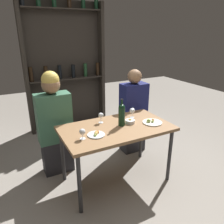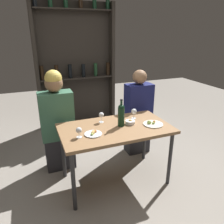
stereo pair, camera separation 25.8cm
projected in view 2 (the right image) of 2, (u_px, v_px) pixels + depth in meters
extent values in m
plane|color=gray|center=(115.00, 179.00, 2.80)|extent=(10.00, 10.00, 0.00)
cube|color=olive|center=(115.00, 129.00, 2.54)|extent=(1.29, 0.73, 0.04)
cylinder|color=#2D2D30|center=(73.00, 182.00, 2.21)|extent=(0.04, 0.04, 0.70)
cylinder|color=#2D2D30|center=(170.00, 159.00, 2.61)|extent=(0.04, 0.04, 0.70)
cylinder|color=#2D2D30|center=(63.00, 153.00, 2.74)|extent=(0.04, 0.04, 0.70)
cylinder|color=#2D2D30|center=(145.00, 137.00, 3.14)|extent=(0.04, 0.04, 0.70)
cube|color=#28231E|center=(75.00, 67.00, 4.16)|extent=(1.42, 0.02, 2.28)
cube|color=#28231E|center=(37.00, 70.00, 3.82)|extent=(0.06, 0.18, 2.28)
cube|color=#28231E|center=(112.00, 66.00, 4.31)|extent=(0.06, 0.18, 2.28)
cube|color=#28231E|center=(77.00, 78.00, 4.13)|extent=(1.34, 0.18, 0.02)
cylinder|color=black|center=(42.00, 73.00, 3.87)|extent=(0.07, 0.07, 0.25)
cylinder|color=black|center=(57.00, 72.00, 3.96)|extent=(0.07, 0.07, 0.25)
cylinder|color=black|center=(70.00, 71.00, 4.04)|extent=(0.07, 0.07, 0.25)
cylinder|color=black|center=(83.00, 71.00, 4.14)|extent=(0.07, 0.07, 0.24)
cylinder|color=#19381E|center=(96.00, 70.00, 4.22)|extent=(0.07, 0.07, 0.25)
cylinder|color=black|center=(108.00, 69.00, 4.30)|extent=(0.07, 0.07, 0.25)
cube|color=#28231E|center=(73.00, 9.00, 3.72)|extent=(1.34, 0.18, 0.02)
cylinder|color=black|center=(50.00, 0.00, 3.55)|extent=(0.07, 0.07, 0.24)
cylinder|color=black|center=(65.00, 1.00, 3.64)|extent=(0.07, 0.07, 0.22)
cylinder|color=black|center=(80.00, 1.00, 3.72)|extent=(0.07, 0.07, 0.24)
cylinder|color=black|center=(94.00, 1.00, 3.80)|extent=(0.07, 0.07, 0.26)
cylinder|color=black|center=(108.00, 2.00, 3.90)|extent=(0.07, 0.07, 0.24)
cylinder|color=black|center=(121.00, 117.00, 2.53)|extent=(0.08, 0.08, 0.23)
sphere|color=black|center=(121.00, 108.00, 2.49)|extent=(0.08, 0.08, 0.08)
cylinder|color=black|center=(121.00, 104.00, 2.48)|extent=(0.03, 0.03, 0.09)
cylinder|color=black|center=(121.00, 100.00, 2.46)|extent=(0.03, 0.03, 0.01)
cylinder|color=silver|center=(101.00, 122.00, 2.68)|extent=(0.06, 0.06, 0.00)
cylinder|color=silver|center=(101.00, 119.00, 2.66)|extent=(0.01, 0.01, 0.08)
sphere|color=silver|center=(101.00, 115.00, 2.64)|extent=(0.06, 0.06, 0.06)
cylinder|color=silver|center=(79.00, 137.00, 2.30)|extent=(0.06, 0.06, 0.00)
cylinder|color=silver|center=(79.00, 134.00, 2.28)|extent=(0.01, 0.01, 0.06)
sphere|color=silver|center=(79.00, 130.00, 2.27)|extent=(0.06, 0.06, 0.06)
cylinder|color=silver|center=(134.00, 118.00, 2.79)|extent=(0.06, 0.06, 0.00)
cylinder|color=silver|center=(134.00, 115.00, 2.78)|extent=(0.01, 0.01, 0.07)
sphere|color=silver|center=(134.00, 111.00, 2.76)|extent=(0.07, 0.07, 0.07)
cylinder|color=silver|center=(153.00, 124.00, 2.61)|extent=(0.24, 0.24, 0.01)
sphere|color=#C67038|center=(154.00, 122.00, 2.63)|extent=(0.03, 0.03, 0.03)
sphere|color=#99B256|center=(149.00, 122.00, 2.60)|extent=(0.05, 0.05, 0.05)
sphere|color=#99B256|center=(153.00, 123.00, 2.59)|extent=(0.03, 0.03, 0.03)
cylinder|color=silver|center=(93.00, 134.00, 2.36)|extent=(0.19, 0.19, 0.01)
sphere|color=#E5BC66|center=(93.00, 133.00, 2.34)|extent=(0.04, 0.04, 0.04)
sphere|color=#99B256|center=(92.00, 134.00, 2.31)|extent=(0.03, 0.03, 0.03)
sphere|color=#C67038|center=(95.00, 131.00, 2.38)|extent=(0.04, 0.04, 0.04)
sphere|color=gold|center=(93.00, 132.00, 2.36)|extent=(0.04, 0.04, 0.04)
cylinder|color=white|center=(130.00, 122.00, 2.62)|extent=(0.11, 0.11, 0.04)
sphere|color=gold|center=(130.00, 121.00, 2.61)|extent=(0.05, 0.05, 0.05)
cube|color=#26262B|center=(60.00, 152.00, 2.99)|extent=(0.38, 0.22, 0.45)
cube|color=#38664C|center=(57.00, 116.00, 2.80)|extent=(0.42, 0.22, 0.63)
sphere|color=#8C6647|center=(54.00, 83.00, 2.65)|extent=(0.22, 0.22, 0.22)
sphere|color=gold|center=(53.00, 78.00, 2.63)|extent=(0.21, 0.21, 0.21)
cube|color=#26262B|center=(137.00, 138.00, 3.40)|extent=(0.35, 0.22, 0.45)
cube|color=navy|center=(138.00, 105.00, 3.21)|extent=(0.38, 0.22, 0.63)
sphere|color=#8C6647|center=(140.00, 77.00, 3.06)|extent=(0.20, 0.20, 0.20)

